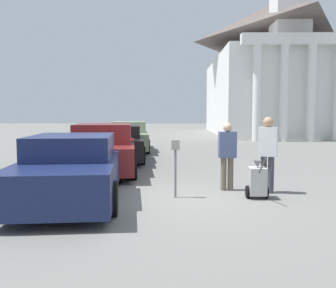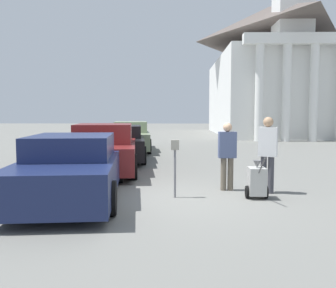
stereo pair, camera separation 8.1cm
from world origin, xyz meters
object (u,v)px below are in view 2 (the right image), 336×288
(parked_car_sage, at_px, (131,137))
(church, at_px, (270,64))
(parked_car_navy, at_px, (74,168))
(parked_car_black, at_px, (120,144))
(parking_meter, at_px, (175,157))
(equipment_cart, at_px, (257,181))
(parked_car_maroon, at_px, (105,150))
(person_worker, at_px, (227,152))
(person_supervisor, at_px, (268,150))

(parked_car_sage, xyz_separation_m, church, (10.47, 14.91, 5.55))
(parked_car_navy, distance_m, church, 28.01)
(parked_car_black, height_order, parking_meter, parked_car_black)
(parked_car_navy, xyz_separation_m, equipment_cart, (4.05, -0.04, -0.27))
(parked_car_maroon, xyz_separation_m, person_worker, (3.52, -2.78, 0.22))
(parked_car_black, relative_size, person_supervisor, 2.99)
(parked_car_black, distance_m, parked_car_sage, 3.72)
(parked_car_navy, distance_m, person_supervisor, 4.46)
(parked_car_navy, relative_size, parked_car_sage, 1.00)
(person_worker, relative_size, person_supervisor, 0.92)
(parked_car_sage, relative_size, equipment_cart, 5.46)
(parked_car_sage, bearing_deg, parked_car_black, -96.06)
(parked_car_maroon, height_order, church, church)
(parked_car_black, distance_m, person_supervisor, 7.64)
(parking_meter, relative_size, person_supervisor, 0.72)
(person_worker, distance_m, person_supervisor, 0.95)
(parked_car_navy, relative_size, person_worker, 3.30)
(person_supervisor, relative_size, equipment_cart, 1.80)
(parked_car_maroon, distance_m, parked_car_black, 3.14)
(person_worker, distance_m, equipment_cart, 1.16)
(parked_car_sage, xyz_separation_m, equipment_cart, (4.05, -10.50, -0.29))
(parked_car_navy, xyz_separation_m, parked_car_sage, (0.00, 10.47, 0.02))
(parking_meter, xyz_separation_m, person_worker, (1.26, 0.82, 0.03))
(parked_car_maroon, height_order, parked_car_sage, parked_car_maroon)
(parking_meter, bearing_deg, parked_car_maroon, 122.06)
(parked_car_maroon, xyz_separation_m, church, (10.47, 21.76, 5.52))
(equipment_cart, height_order, church, church)
(church, bearing_deg, parked_car_black, -119.35)
(parked_car_maroon, height_order, parked_car_black, parked_car_maroon)
(parked_car_maroon, height_order, person_supervisor, person_supervisor)
(parked_car_maroon, xyz_separation_m, equipment_cart, (4.05, -3.65, -0.32))
(church, bearing_deg, parked_car_navy, -112.43)
(parked_car_navy, height_order, parking_meter, parked_car_navy)
(parked_car_black, distance_m, church, 22.08)
(parked_car_maroon, height_order, equipment_cart, parked_car_maroon)
(person_worker, bearing_deg, parked_car_navy, 10.65)
(parked_car_navy, height_order, parked_car_maroon, parked_car_maroon)
(parked_car_maroon, distance_m, parked_car_sage, 6.85)
(parked_car_navy, height_order, equipment_cart, parked_car_navy)
(person_supervisor, relative_size, church, 0.07)
(parked_car_maroon, relative_size, parking_meter, 3.95)
(equipment_cart, bearing_deg, church, 76.42)
(parked_car_black, xyz_separation_m, church, (10.47, 18.62, 5.58))
(parking_meter, bearing_deg, parked_car_black, 108.50)
(parked_car_maroon, relative_size, person_supervisor, 2.84)
(parked_car_sage, height_order, person_worker, person_worker)
(person_worker, bearing_deg, parked_car_maroon, -40.98)
(parking_meter, bearing_deg, parked_car_navy, -179.70)
(parked_car_sage, xyz_separation_m, parking_meter, (2.25, -10.45, 0.22))
(person_supervisor, bearing_deg, parked_car_sage, -45.29)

